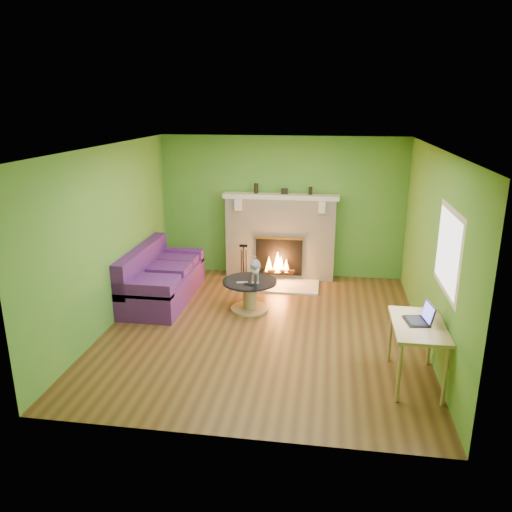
{
  "coord_description": "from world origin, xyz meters",
  "views": [
    {
      "loc": [
        0.88,
        -6.59,
        3.16
      ],
      "look_at": [
        -0.17,
        0.4,
        0.98
      ],
      "focal_mm": 35.0,
      "sensor_mm": 36.0,
      "label": 1
    }
  ],
  "objects": [
    {
      "name": "floor",
      "position": [
        0.0,
        0.0,
        0.0
      ],
      "size": [
        5.0,
        5.0,
        0.0
      ],
      "primitive_type": "plane",
      "color": "#503017",
      "rests_on": "ground"
    },
    {
      "name": "ceiling",
      "position": [
        0.0,
        0.0,
        2.6
      ],
      "size": [
        5.0,
        5.0,
        0.0
      ],
      "primitive_type": "plane",
      "rotation": [
        3.14,
        0.0,
        0.0
      ],
      "color": "white",
      "rests_on": "wall_back"
    },
    {
      "name": "wall_back",
      "position": [
        0.0,
        2.5,
        1.3
      ],
      "size": [
        5.0,
        0.0,
        5.0
      ],
      "primitive_type": "plane",
      "rotation": [
        1.57,
        0.0,
        0.0
      ],
      "color": "#478B2D",
      "rests_on": "floor"
    },
    {
      "name": "wall_front",
      "position": [
        0.0,
        -2.5,
        1.3
      ],
      "size": [
        5.0,
        0.0,
        5.0
      ],
      "primitive_type": "plane",
      "rotation": [
        -1.57,
        0.0,
        0.0
      ],
      "color": "#478B2D",
      "rests_on": "floor"
    },
    {
      "name": "wall_left",
      "position": [
        -2.25,
        0.0,
        1.3
      ],
      "size": [
        0.0,
        5.0,
        5.0
      ],
      "primitive_type": "plane",
      "rotation": [
        1.57,
        0.0,
        1.57
      ],
      "color": "#478B2D",
      "rests_on": "floor"
    },
    {
      "name": "wall_right",
      "position": [
        2.25,
        0.0,
        1.3
      ],
      "size": [
        0.0,
        5.0,
        5.0
      ],
      "primitive_type": "plane",
      "rotation": [
        1.57,
        0.0,
        -1.57
      ],
      "color": "#478B2D",
      "rests_on": "floor"
    },
    {
      "name": "window_frame",
      "position": [
        2.24,
        -0.9,
        1.55
      ],
      "size": [
        0.0,
        1.2,
        1.2
      ],
      "primitive_type": "plane",
      "rotation": [
        1.57,
        0.0,
        -1.57
      ],
      "color": "silver",
      "rests_on": "wall_right"
    },
    {
      "name": "window_pane",
      "position": [
        2.23,
        -0.9,
        1.55
      ],
      "size": [
        0.0,
        1.06,
        1.06
      ],
      "primitive_type": "plane",
      "rotation": [
        1.57,
        0.0,
        -1.57
      ],
      "color": "white",
      "rests_on": "wall_right"
    },
    {
      "name": "fireplace",
      "position": [
        0.0,
        2.32,
        0.77
      ],
      "size": [
        2.1,
        0.46,
        1.58
      ],
      "color": "beige",
      "rests_on": "floor"
    },
    {
      "name": "hearth",
      "position": [
        0.0,
        1.8,
        0.01
      ],
      "size": [
        1.5,
        0.75,
        0.03
      ],
      "primitive_type": "cube",
      "color": "beige",
      "rests_on": "floor"
    },
    {
      "name": "mantel",
      "position": [
        0.0,
        2.3,
        1.54
      ],
      "size": [
        2.1,
        0.28,
        0.08
      ],
      "primitive_type": "cube",
      "color": "beige",
      "rests_on": "fireplace"
    },
    {
      "name": "sofa",
      "position": [
        -1.86,
        0.89,
        0.35
      ],
      "size": [
        0.9,
        1.99,
        0.89
      ],
      "color": "#48185B",
      "rests_on": "floor"
    },
    {
      "name": "coffee_table",
      "position": [
        -0.31,
        0.67,
        0.28
      ],
      "size": [
        0.86,
        0.86,
        0.49
      ],
      "color": "tan",
      "rests_on": "floor"
    },
    {
      "name": "desk",
      "position": [
        1.95,
        -1.16,
        0.65
      ],
      "size": [
        0.58,
        1.01,
        0.75
      ],
      "color": "tan",
      "rests_on": "floor"
    },
    {
      "name": "cat",
      "position": [
        -0.23,
        0.72,
        0.68
      ],
      "size": [
        0.31,
        0.64,
        0.38
      ],
      "primitive_type": null,
      "rotation": [
        0.0,
        0.0,
        0.15
      ],
      "color": "slate",
      "rests_on": "coffee_table"
    },
    {
      "name": "remote_silver",
      "position": [
        -0.41,
        0.55,
        0.5
      ],
      "size": [
        0.18,
        0.09,
        0.02
      ],
      "primitive_type": "cube",
      "rotation": [
        0.0,
        0.0,
        0.29
      ],
      "color": "gray",
      "rests_on": "coffee_table"
    },
    {
      "name": "remote_black",
      "position": [
        -0.29,
        0.49,
        0.5
      ],
      "size": [
        0.17,
        0.09,
        0.02
      ],
      "primitive_type": "cube",
      "rotation": [
        0.0,
        0.0,
        -0.31
      ],
      "color": "black",
      "rests_on": "coffee_table"
    },
    {
      "name": "laptop",
      "position": [
        1.93,
        -1.11,
        0.86
      ],
      "size": [
        0.33,
        0.36,
        0.24
      ],
      "primitive_type": null,
      "rotation": [
        0.0,
        0.0,
        0.17
      ],
      "color": "black",
      "rests_on": "desk"
    },
    {
      "name": "fire_tools",
      "position": [
        -0.63,
        1.95,
        0.37
      ],
      "size": [
        0.18,
        0.18,
        0.68
      ],
      "primitive_type": null,
      "color": "black",
      "rests_on": "hearth"
    },
    {
      "name": "mantel_vase_left",
      "position": [
        -0.46,
        2.33,
        1.67
      ],
      "size": [
        0.08,
        0.08,
        0.18
      ],
      "primitive_type": "cylinder",
      "color": "black",
      "rests_on": "mantel"
    },
    {
      "name": "mantel_vase_right",
      "position": [
        0.53,
        2.33,
        1.65
      ],
      "size": [
        0.07,
        0.07,
        0.14
      ],
      "primitive_type": "cylinder",
      "color": "black",
      "rests_on": "mantel"
    },
    {
      "name": "mantel_box",
      "position": [
        0.07,
        2.33,
        1.63
      ],
      "size": [
        0.12,
        0.08,
        0.1
      ],
      "primitive_type": "cube",
      "color": "black",
      "rests_on": "mantel"
    }
  ]
}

